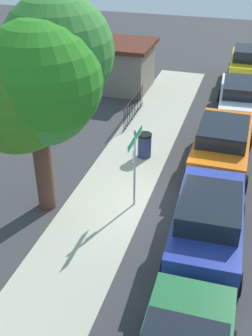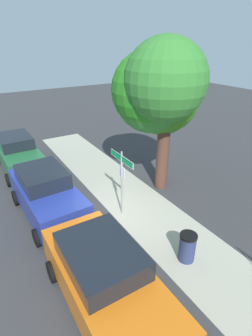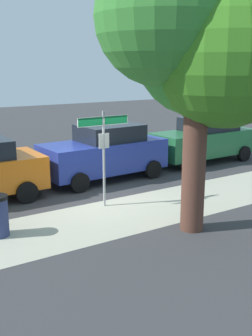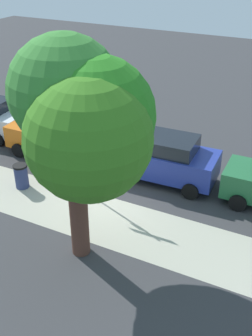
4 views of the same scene
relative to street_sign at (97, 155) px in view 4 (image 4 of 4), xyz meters
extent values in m
plane|color=#38383A|center=(-0.24, -0.40, -1.94)|extent=(60.00, 60.00, 0.00)
cube|color=#B1AE9A|center=(1.76, 0.90, -1.94)|extent=(24.00, 2.60, 0.00)
cylinder|color=#9EA0A5|center=(0.00, 0.00, -0.59)|extent=(0.07, 0.07, 2.71)
cube|color=#0F723D|center=(0.00, 0.00, 0.50)|extent=(1.54, 0.02, 0.22)
cube|color=white|center=(0.00, 0.00, 0.50)|extent=(1.57, 0.02, 0.25)
cube|color=silver|center=(0.00, 0.02, -0.05)|extent=(0.32, 0.02, 0.42)
cylinder|color=#543327|center=(-0.91, 2.67, -0.24)|extent=(0.56, 0.56, 3.40)
sphere|color=#347E2F|center=(-0.37, 2.12, 3.03)|extent=(3.15, 3.15, 3.15)
sphere|color=#338330|center=(-1.34, 2.24, 2.28)|extent=(3.05, 3.05, 3.05)
sphere|color=#37791E|center=(-1.52, 2.89, 2.20)|extent=(3.35, 3.35, 3.35)
sphere|color=#287F1E|center=(-1.32, 2.18, 2.53)|extent=(3.25, 3.25, 3.25)
cylinder|color=black|center=(-4.73, -1.73, -1.62)|extent=(0.64, 0.23, 0.64)
cylinder|color=black|center=(-4.70, -3.47, -1.62)|extent=(0.64, 0.23, 0.64)
cube|color=#243594|center=(-1.44, -2.52, -1.11)|extent=(4.44, 1.99, 1.02)
cube|color=black|center=(-1.71, -2.53, -0.31)|extent=(2.16, 1.68, 0.56)
cylinder|color=black|center=(0.00, -1.56, -1.62)|extent=(0.65, 0.25, 0.64)
cylinder|color=black|center=(0.08, -3.36, -1.62)|extent=(0.65, 0.25, 0.64)
cylinder|color=black|center=(-2.97, -1.68, -1.62)|extent=(0.65, 0.25, 0.64)
cylinder|color=black|center=(-2.89, -3.49, -1.62)|extent=(0.65, 0.25, 0.64)
cube|color=orange|center=(3.36, -2.41, -1.14)|extent=(4.70, 1.92, 0.97)
cube|color=black|center=(3.07, -2.42, -0.38)|extent=(2.26, 1.69, 0.54)
cylinder|color=black|center=(4.95, -1.45, -1.62)|extent=(0.64, 0.22, 0.64)
cylinder|color=black|center=(4.95, -3.37, -1.62)|extent=(0.64, 0.22, 0.64)
cylinder|color=black|center=(1.76, -1.46, -1.62)|extent=(0.64, 0.22, 0.64)
cylinder|color=black|center=(1.76, -3.37, -1.62)|extent=(0.64, 0.22, 0.64)
cylinder|color=black|center=(6.63, -3.73, -1.62)|extent=(0.65, 0.26, 0.64)
cylinder|color=navy|center=(3.18, 0.50, -1.49)|extent=(0.52, 0.52, 0.90)
cylinder|color=black|center=(3.18, 0.50, -1.00)|extent=(0.55, 0.55, 0.08)
camera|label=1|loc=(-10.79, -3.04, 6.28)|focal=44.97mm
camera|label=2|loc=(7.57, -4.42, 4.44)|focal=28.22mm
camera|label=3|loc=(5.63, 9.78, 1.95)|focal=44.42mm
camera|label=4|loc=(-6.59, 10.84, 6.68)|focal=43.71mm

